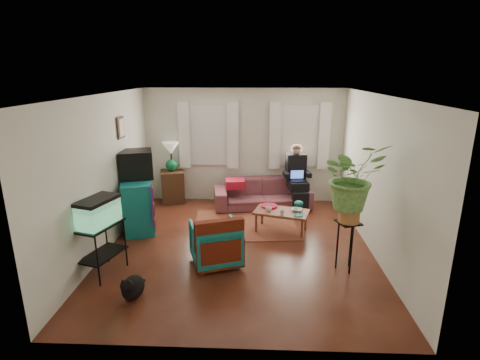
{
  "coord_description": "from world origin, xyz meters",
  "views": [
    {
      "loc": [
        0.27,
        -5.94,
        2.95
      ],
      "look_at": [
        0.0,
        0.4,
        1.1
      ],
      "focal_mm": 28.0,
      "sensor_mm": 36.0,
      "label": 1
    }
  ],
  "objects_px": {
    "dresser": "(138,204)",
    "plant_stand": "(346,246)",
    "armchair": "(215,241)",
    "aquarium_stand": "(102,249)",
    "side_table": "(173,186)",
    "sofa": "(262,189)",
    "coffee_table": "(281,221)"
  },
  "relations": [
    {
      "from": "dresser",
      "to": "plant_stand",
      "type": "relative_size",
      "value": 1.39
    },
    {
      "from": "armchair",
      "to": "aquarium_stand",
      "type": "bearing_deg",
      "value": -5.89
    },
    {
      "from": "side_table",
      "to": "armchair",
      "type": "height_order",
      "value": "same"
    },
    {
      "from": "dresser",
      "to": "aquarium_stand",
      "type": "distance_m",
      "value": 1.74
    },
    {
      "from": "armchair",
      "to": "plant_stand",
      "type": "bearing_deg",
      "value": 157.07
    },
    {
      "from": "sofa",
      "to": "dresser",
      "type": "relative_size",
      "value": 1.95
    },
    {
      "from": "aquarium_stand",
      "to": "armchair",
      "type": "bearing_deg",
      "value": 31.4
    },
    {
      "from": "armchair",
      "to": "sofa",
      "type": "bearing_deg",
      "value": -125.99
    },
    {
      "from": "aquarium_stand",
      "to": "side_table",
      "type": "bearing_deg",
      "value": 101.78
    },
    {
      "from": "side_table",
      "to": "armchair",
      "type": "relative_size",
      "value": 1.0
    },
    {
      "from": "sofa",
      "to": "aquarium_stand",
      "type": "relative_size",
      "value": 2.7
    },
    {
      "from": "armchair",
      "to": "coffee_table",
      "type": "distance_m",
      "value": 1.7
    },
    {
      "from": "side_table",
      "to": "plant_stand",
      "type": "relative_size",
      "value": 0.94
    },
    {
      "from": "side_table",
      "to": "coffee_table",
      "type": "relative_size",
      "value": 0.74
    },
    {
      "from": "coffee_table",
      "to": "plant_stand",
      "type": "xyz_separation_m",
      "value": [
        0.9,
        -1.4,
        0.19
      ]
    },
    {
      "from": "aquarium_stand",
      "to": "dresser",
      "type": "bearing_deg",
      "value": 107.56
    },
    {
      "from": "dresser",
      "to": "aquarium_stand",
      "type": "relative_size",
      "value": 1.39
    },
    {
      "from": "aquarium_stand",
      "to": "plant_stand",
      "type": "bearing_deg",
      "value": 22.14
    },
    {
      "from": "sofa",
      "to": "side_table",
      "type": "xyz_separation_m",
      "value": [
        -2.08,
        0.25,
        -0.05
      ]
    },
    {
      "from": "aquarium_stand",
      "to": "coffee_table",
      "type": "height_order",
      "value": "aquarium_stand"
    },
    {
      "from": "aquarium_stand",
      "to": "coffee_table",
      "type": "distance_m",
      "value": 3.24
    },
    {
      "from": "dresser",
      "to": "coffee_table",
      "type": "xyz_separation_m",
      "value": [
        2.76,
        -0.06,
        -0.29
      ]
    },
    {
      "from": "sofa",
      "to": "coffee_table",
      "type": "xyz_separation_m",
      "value": [
        0.34,
        -1.35,
        -0.21
      ]
    },
    {
      "from": "sofa",
      "to": "coffee_table",
      "type": "relative_size",
      "value": 2.14
    },
    {
      "from": "sofa",
      "to": "dresser",
      "type": "height_order",
      "value": "dresser"
    },
    {
      "from": "aquarium_stand",
      "to": "sofa",
      "type": "bearing_deg",
      "value": 69.03
    },
    {
      "from": "aquarium_stand",
      "to": "armchair",
      "type": "xyz_separation_m",
      "value": [
        1.65,
        0.4,
        -0.02
      ]
    },
    {
      "from": "armchair",
      "to": "coffee_table",
      "type": "height_order",
      "value": "armchair"
    },
    {
      "from": "side_table",
      "to": "plant_stand",
      "type": "distance_m",
      "value": 4.47
    },
    {
      "from": "aquarium_stand",
      "to": "plant_stand",
      "type": "xyz_separation_m",
      "value": [
        3.67,
        0.27,
        -0.0
      ]
    },
    {
      "from": "plant_stand",
      "to": "armchair",
      "type": "bearing_deg",
      "value": 176.47
    },
    {
      "from": "side_table",
      "to": "aquarium_stand",
      "type": "bearing_deg",
      "value": -96.11
    }
  ]
}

